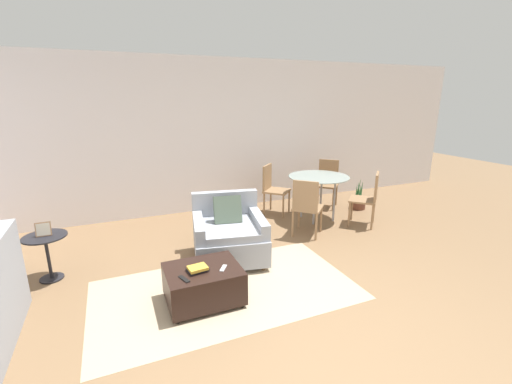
{
  "coord_description": "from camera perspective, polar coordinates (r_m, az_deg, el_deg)",
  "views": [
    {
      "loc": [
        -1.42,
        -2.49,
        2.08
      ],
      "look_at": [
        0.44,
        1.87,
        0.75
      ],
      "focal_mm": 24.0,
      "sensor_mm": 36.0,
      "label": 1
    }
  ],
  "objects": [
    {
      "name": "tv_remote_secondary",
      "position": [
        3.59,
        -5.47,
        -12.52
      ],
      "size": [
        0.11,
        0.14,
        0.01
      ],
      "color": "#B7B7BC",
      "rests_on": "ottoman"
    },
    {
      "name": "armchair",
      "position": [
        4.54,
        -4.55,
        -7.07
      ],
      "size": [
        1.06,
        1.08,
        0.84
      ],
      "color": "#999EA8",
      "rests_on": "ground_plane"
    },
    {
      "name": "dining_table",
      "position": [
        5.94,
        10.39,
        1.7
      ],
      "size": [
        1.03,
        1.03,
        0.77
      ],
      "color": "#8C9E99",
      "rests_on": "ground_plane"
    },
    {
      "name": "dining_chair_near_right",
      "position": [
        5.88,
        18.3,
        -0.57
      ],
      "size": [
        0.59,
        0.59,
        0.9
      ],
      "color": "#93704C",
      "rests_on": "ground_plane"
    },
    {
      "name": "book_stack",
      "position": [
        3.57,
        -9.71,
        -12.5
      ],
      "size": [
        0.22,
        0.18,
        0.05
      ],
      "color": "black",
      "rests_on": "ottoman"
    },
    {
      "name": "dining_chair_near_left",
      "position": [
        5.19,
        8.42,
        -2.02
      ],
      "size": [
        0.59,
        0.59,
        0.9
      ],
      "color": "#93704C",
      "rests_on": "ground_plane"
    },
    {
      "name": "dining_chair_far_left",
      "position": [
        6.19,
        2.74,
        1.01
      ],
      "size": [
        0.59,
        0.59,
        0.9
      ],
      "color": "#93704C",
      "rests_on": "ground_plane"
    },
    {
      "name": "tv_remote_primary",
      "position": [
        3.46,
        -11.9,
        -13.99
      ],
      "size": [
        0.09,
        0.16,
        0.01
      ],
      "color": "black",
      "rests_on": "ottoman"
    },
    {
      "name": "ground_plane",
      "position": [
        3.54,
        5.7,
        -20.41
      ],
      "size": [
        20.0,
        20.0,
        0.0
      ],
      "primitive_type": "plane",
      "color": "brown"
    },
    {
      "name": "area_rug",
      "position": [
        3.97,
        -4.94,
        -15.97
      ],
      "size": [
        2.84,
        1.57,
        0.01
      ],
      "color": "tan",
      "rests_on": "ground_plane"
    },
    {
      "name": "dining_chair_far_right",
      "position": [
        6.77,
        11.77,
        1.98
      ],
      "size": [
        0.59,
        0.59,
        0.9
      ],
      "color": "#93704C",
      "rests_on": "ground_plane"
    },
    {
      "name": "side_table",
      "position": [
        4.66,
        -31.51,
        -8.05
      ],
      "size": [
        0.47,
        0.47,
        0.55
      ],
      "color": "black",
      "rests_on": "ground_plane"
    },
    {
      "name": "picture_frame",
      "position": [
        4.58,
        -31.94,
        -5.3
      ],
      "size": [
        0.16,
        0.06,
        0.16
      ],
      "color": "#8C6647",
      "rests_on": "side_table"
    },
    {
      "name": "potted_plant_small",
      "position": [
        6.82,
        16.7,
        -1.45
      ],
      "size": [
        0.27,
        0.27,
        0.59
      ],
      "color": "brown",
      "rests_on": "ground_plane"
    },
    {
      "name": "ottoman",
      "position": [
        3.71,
        -8.76,
        -14.8
      ],
      "size": [
        0.76,
        0.6,
        0.38
      ],
      "color": "black",
      "rests_on": "ground_plane"
    },
    {
      "name": "wall_back",
      "position": [
        6.3,
        -10.1,
        9.0
      ],
      "size": [
        12.0,
        0.06,
        2.75
      ],
      "color": "white",
      "rests_on": "ground_plane"
    }
  ]
}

